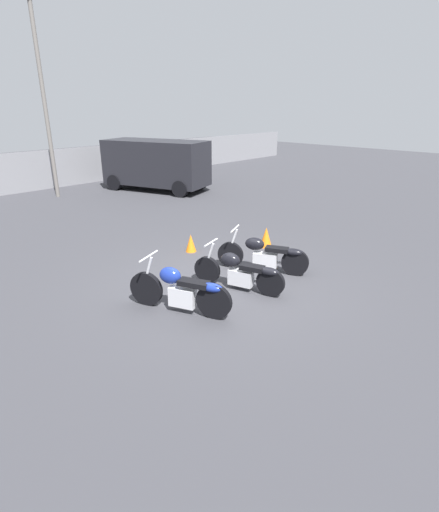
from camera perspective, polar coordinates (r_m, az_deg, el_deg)
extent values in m
plane|color=#38383D|center=(8.73, 0.12, -4.03)|extent=(60.00, 60.00, 0.00)
cylinder|color=slate|center=(18.09, -23.69, 19.22)|extent=(0.16, 0.16, 7.33)
cylinder|color=black|center=(7.86, -10.41, -4.62)|extent=(0.34, 0.67, 0.68)
cylinder|color=black|center=(7.26, -0.79, -6.50)|extent=(0.34, 0.67, 0.68)
cube|color=silver|center=(7.52, -5.31, -5.87)|extent=(0.37, 0.55, 0.37)
ellipsoid|color=navy|center=(7.45, -7.07, -2.76)|extent=(0.41, 0.49, 0.32)
cube|color=black|center=(7.28, -3.70, -3.92)|extent=(0.44, 0.63, 0.10)
ellipsoid|color=navy|center=(7.16, -1.17, -4.50)|extent=(0.35, 0.48, 0.16)
cylinder|color=silver|center=(7.55, -10.10, -0.03)|extent=(0.60, 0.27, 0.04)
cylinder|color=silver|center=(7.70, -10.26, -2.37)|extent=(0.14, 0.26, 0.67)
cylinder|color=silver|center=(7.59, -3.92, -6.14)|extent=(0.28, 0.56, 0.07)
cylinder|color=black|center=(8.71, -1.76, -1.98)|extent=(0.26, 0.60, 0.60)
cylinder|color=black|center=(8.16, 7.28, -3.78)|extent=(0.26, 0.60, 0.60)
cube|color=silver|center=(8.39, 3.06, -3.14)|extent=(0.34, 0.56, 0.33)
ellipsoid|color=black|center=(8.35, 1.55, -0.58)|extent=(0.38, 0.48, 0.32)
cube|color=black|center=(8.19, 4.68, -1.67)|extent=(0.37, 0.54, 0.10)
ellipsoid|color=black|center=(8.08, 7.03, -2.18)|extent=(0.32, 0.48, 0.16)
cylinder|color=silver|center=(8.43, -1.22, 1.95)|extent=(0.54, 0.19, 0.04)
cylinder|color=silver|center=(8.56, -1.49, -0.05)|extent=(0.12, 0.25, 0.63)
cylinder|color=silver|center=(8.46, 4.29, -3.39)|extent=(0.25, 0.63, 0.07)
cylinder|color=black|center=(9.54, 1.58, 0.20)|extent=(0.35, 0.61, 0.62)
cylinder|color=black|center=(9.23, 10.73, -0.92)|extent=(0.35, 0.61, 0.62)
cube|color=silver|center=(9.35, 6.53, -0.58)|extent=(0.41, 0.59, 0.34)
ellipsoid|color=black|center=(9.28, 5.05, 1.74)|extent=(0.42, 0.52, 0.30)
cube|color=black|center=(9.20, 8.19, 0.94)|extent=(0.43, 0.57, 0.10)
ellipsoid|color=black|center=(9.15, 10.53, 0.57)|extent=(0.36, 0.48, 0.16)
cylinder|color=silver|center=(9.30, 2.20, 3.93)|extent=(0.57, 0.29, 0.04)
cylinder|color=silver|center=(9.41, 1.89, 2.04)|extent=(0.15, 0.25, 0.64)
cylinder|color=silver|center=(9.45, 7.59, -0.79)|extent=(0.33, 0.61, 0.07)
cube|color=black|center=(18.55, -9.05, 13.06)|extent=(3.21, 5.00, 1.91)
cube|color=black|center=(19.88, -14.83, 14.41)|extent=(1.59, 0.55, 0.57)
cylinder|color=black|center=(19.03, -14.77, 10.13)|extent=(0.43, 0.73, 0.70)
cylinder|color=black|center=(20.37, -11.63, 11.06)|extent=(0.43, 0.73, 0.70)
cylinder|color=black|center=(17.05, -5.65, 9.52)|extent=(0.43, 0.73, 0.70)
cylinder|color=black|center=(18.54, -2.86, 10.51)|extent=(0.43, 0.73, 0.70)
cone|color=orange|center=(10.99, 6.67, 2.69)|extent=(0.34, 0.34, 0.55)
cone|color=orange|center=(10.60, -4.12, 1.86)|extent=(0.28, 0.28, 0.47)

